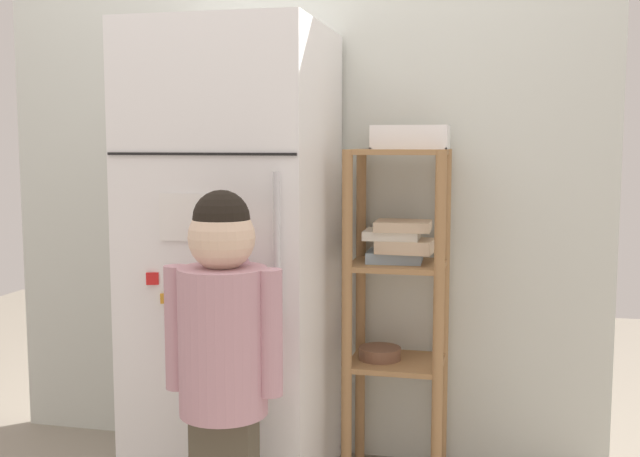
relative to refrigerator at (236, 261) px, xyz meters
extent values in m
cube|color=silver|center=(0.11, 0.34, 0.25)|extent=(2.32, 0.03, 2.06)
cube|color=white|center=(0.00, 0.00, 0.00)|extent=(0.61, 0.62, 1.56)
cube|color=black|center=(0.00, -0.32, 0.37)|extent=(0.59, 0.01, 0.01)
cylinder|color=silver|center=(0.24, -0.34, 0.11)|extent=(0.02, 0.02, 0.42)
cube|color=white|center=(-0.05, -0.32, 0.18)|extent=(0.15, 0.01, 0.14)
cube|color=#E42782|center=(-0.02, -0.32, -0.21)|extent=(0.04, 0.02, 0.04)
cube|color=orange|center=(-0.12, -0.32, -0.07)|extent=(0.03, 0.02, 0.03)
cube|color=red|center=(-0.16, -0.32, -0.01)|extent=(0.04, 0.02, 0.04)
cylinder|color=#BF8C99|center=(0.13, -0.49, -0.14)|extent=(0.25, 0.25, 0.41)
sphere|color=#BF8C99|center=(0.13, -0.42, 0.05)|extent=(0.11, 0.11, 0.11)
sphere|color=beige|center=(0.13, -0.49, 0.14)|extent=(0.19, 0.19, 0.19)
sphere|color=black|center=(0.13, -0.49, 0.20)|extent=(0.16, 0.16, 0.16)
cylinder|color=#BF8C99|center=(0.00, -0.49, -0.11)|extent=(0.07, 0.07, 0.35)
cylinder|color=#BF8C99|center=(0.27, -0.49, -0.11)|extent=(0.07, 0.07, 0.35)
cylinder|color=#9E7247|center=(0.38, 0.03, -0.20)|extent=(0.04, 0.04, 1.16)
cylinder|color=#9E7247|center=(0.68, 0.03, -0.20)|extent=(0.04, 0.04, 1.16)
cylinder|color=#9E7247|center=(0.38, 0.29, -0.20)|extent=(0.04, 0.04, 1.16)
cylinder|color=#9E7247|center=(0.68, 0.29, -0.20)|extent=(0.04, 0.04, 1.16)
cube|color=#9E7247|center=(0.53, 0.16, 0.37)|extent=(0.32, 0.28, 0.02)
cube|color=#9E7247|center=(0.53, 0.16, -0.02)|extent=(0.32, 0.28, 0.02)
cube|color=#9E7247|center=(0.53, 0.16, -0.37)|extent=(0.32, 0.28, 0.02)
cube|color=#99B2C6|center=(0.52, 0.18, 0.01)|extent=(0.19, 0.17, 0.04)
cube|color=#C6AD8E|center=(0.56, 0.15, 0.05)|extent=(0.20, 0.18, 0.04)
cube|color=silver|center=(0.51, 0.16, 0.09)|extent=(0.19, 0.17, 0.03)
cube|color=#C6AD8E|center=(0.55, 0.16, 0.12)|extent=(0.19, 0.17, 0.03)
cylinder|color=brown|center=(0.47, 0.16, -0.34)|extent=(0.15, 0.15, 0.04)
cube|color=white|center=(0.57, 0.18, 0.38)|extent=(0.26, 0.16, 0.01)
cube|color=white|center=(0.57, 0.10, 0.42)|extent=(0.26, 0.01, 0.08)
cube|color=white|center=(0.57, 0.25, 0.42)|extent=(0.26, 0.01, 0.08)
cube|color=white|center=(0.44, 0.18, 0.42)|extent=(0.01, 0.16, 0.08)
cube|color=white|center=(0.69, 0.18, 0.42)|extent=(0.01, 0.16, 0.08)
sphere|color=#A1451F|center=(0.53, 0.16, 0.42)|extent=(0.07, 0.07, 0.07)
sphere|color=orange|center=(0.60, 0.18, 0.42)|extent=(0.07, 0.07, 0.07)
camera|label=1|loc=(0.86, -2.44, 0.40)|focal=42.88mm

